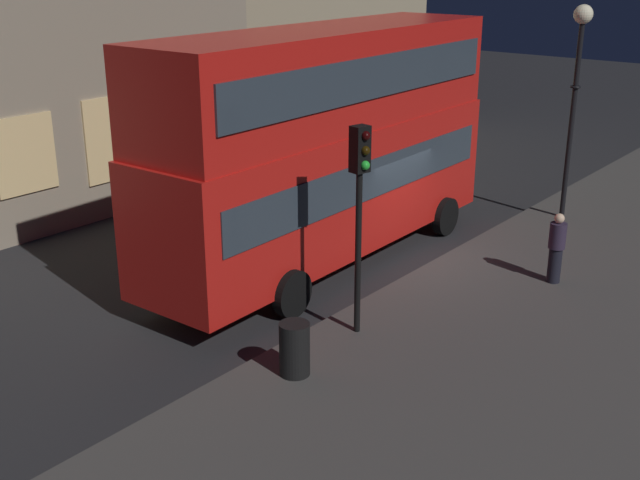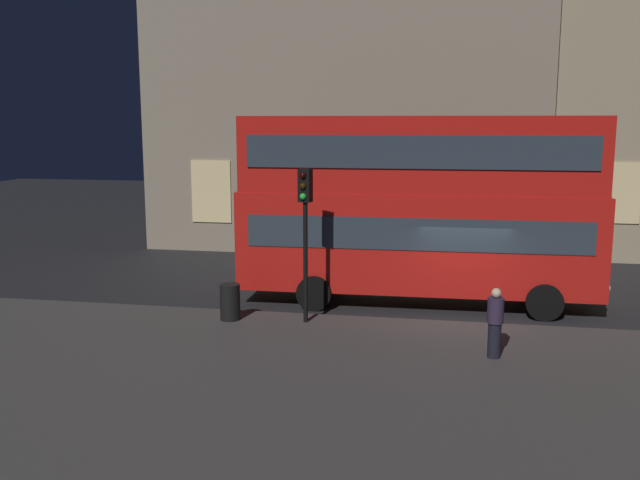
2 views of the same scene
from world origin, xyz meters
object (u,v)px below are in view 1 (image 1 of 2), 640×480
(litter_bin, at_px, (295,349))
(street_lamp, at_px, (578,66))
(double_decker_bus, at_px, (326,137))
(traffic_light_far_side, at_px, (447,75))
(traffic_light_near_kerb, at_px, (360,188))
(pedestrian, at_px, (556,248))

(litter_bin, bearing_deg, street_lamp, -0.45)
(double_decker_bus, distance_m, litter_bin, 6.17)
(double_decker_bus, relative_size, traffic_light_far_side, 2.51)
(double_decker_bus, height_order, traffic_light_near_kerb, double_decker_bus)
(traffic_light_far_side, bearing_deg, traffic_light_near_kerb, 14.97)
(pedestrian, bearing_deg, street_lamp, -70.05)
(pedestrian, relative_size, litter_bin, 1.65)
(double_decker_bus, distance_m, traffic_light_far_side, 11.10)
(traffic_light_near_kerb, height_order, pedestrian, traffic_light_near_kerb)
(street_lamp, height_order, pedestrian, street_lamp)
(traffic_light_near_kerb, bearing_deg, litter_bin, -164.75)
(street_lamp, bearing_deg, traffic_light_far_side, 56.51)
(traffic_light_near_kerb, xyz_separation_m, litter_bin, (-2.03, -0.13, -2.42))
(traffic_light_far_side, relative_size, pedestrian, 2.62)
(double_decker_bus, bearing_deg, traffic_light_far_side, 14.64)
(traffic_light_near_kerb, bearing_deg, double_decker_bus, 58.69)
(traffic_light_far_side, bearing_deg, double_decker_bus, 6.83)
(street_lamp, relative_size, pedestrian, 3.55)
(traffic_light_near_kerb, distance_m, pedestrian, 5.52)
(traffic_light_far_side, height_order, street_lamp, street_lamp)
(street_lamp, height_order, litter_bin, street_lamp)
(double_decker_bus, xyz_separation_m, street_lamp, (6.58, -3.16, 1.18))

